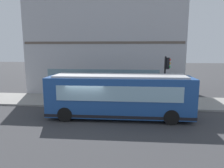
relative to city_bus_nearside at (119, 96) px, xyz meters
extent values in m
plane|color=#38383A|center=(-0.54, 2.19, -1.55)|extent=(120.00, 120.00, 0.00)
cube|color=gray|center=(4.24, 2.19, -1.48)|extent=(4.34, 40.00, 0.15)
cube|color=#A8A8AD|center=(10.56, 2.19, 3.40)|extent=(8.30, 16.35, 9.91)
cube|color=brown|center=(6.56, 2.19, 3.89)|extent=(0.36, 16.03, 0.24)
cube|color=slate|center=(6.46, 2.19, 0.05)|extent=(0.12, 11.45, 2.40)
cube|color=#1E478C|center=(0.00, -0.02, 0.05)|extent=(2.70, 10.05, 2.70)
cube|color=silver|center=(0.00, -0.02, 1.46)|extent=(2.30, 9.04, 0.12)
cube|color=#8CB2C6|center=(-0.10, 4.96, 0.50)|extent=(2.20, 0.12, 1.20)
cube|color=#8CB2C6|center=(1.27, 0.01, 0.45)|extent=(0.22, 8.20, 1.00)
cube|color=#8CB2C6|center=(-1.27, -0.04, 0.45)|extent=(0.22, 8.20, 1.00)
cube|color=black|center=(0.00, -0.02, -1.12)|extent=(2.74, 10.09, 0.20)
cylinder|color=black|center=(1.08, 3.61, -1.05)|extent=(0.32, 1.01, 1.00)
cylinder|color=black|center=(-1.22, 3.56, -1.05)|extent=(0.32, 1.01, 1.00)
cylinder|color=black|center=(1.22, -3.39, -1.05)|extent=(0.32, 1.01, 1.00)
cylinder|color=black|center=(-1.08, -3.44, -1.05)|extent=(0.32, 1.01, 1.00)
cylinder|color=black|center=(2.59, -3.47, 0.66)|extent=(0.14, 0.14, 4.12)
cube|color=black|center=(2.59, -3.66, 2.16)|extent=(0.32, 0.24, 0.90)
sphere|color=red|center=(2.59, -3.79, 2.44)|extent=(0.20, 0.20, 0.20)
sphere|color=yellow|center=(2.59, -3.79, 2.16)|extent=(0.20, 0.20, 0.20)
sphere|color=green|center=(2.59, -3.79, 1.88)|extent=(0.20, 0.20, 0.20)
cylinder|color=yellow|center=(5.46, -1.88, -1.13)|extent=(0.24, 0.24, 0.55)
sphere|color=yellow|center=(5.46, -1.88, -0.77)|extent=(0.22, 0.22, 0.22)
cylinder|color=yellow|center=(5.46, -2.05, -1.08)|extent=(0.10, 0.12, 0.10)
cylinder|color=yellow|center=(5.63, -1.88, -1.08)|extent=(0.12, 0.10, 0.10)
cylinder|color=gold|center=(5.33, 5.97, -0.99)|extent=(0.14, 0.14, 0.83)
cylinder|color=gold|center=(5.42, 6.12, -0.99)|extent=(0.14, 0.14, 0.83)
cylinder|color=gold|center=(5.37, 6.05, -0.25)|extent=(0.32, 0.32, 0.65)
sphere|color=beige|center=(5.37, 6.05, 0.19)|extent=(0.22, 0.22, 0.22)
cylinder|color=#3F8C4C|center=(4.00, -0.68, -1.02)|extent=(0.14, 0.14, 0.77)
cylinder|color=#3F8C4C|center=(3.82, -0.65, -1.02)|extent=(0.14, 0.14, 0.77)
cylinder|color=#99994C|center=(3.91, -0.67, -0.33)|extent=(0.32, 0.32, 0.61)
sphere|color=#9E704C|center=(3.91, -0.67, 0.07)|extent=(0.21, 0.21, 0.21)
cylinder|color=black|center=(2.71, 5.87, -0.99)|extent=(0.14, 0.14, 0.84)
cylinder|color=black|center=(2.82, 5.73, -0.99)|extent=(0.14, 0.14, 0.84)
cylinder|color=#99994C|center=(2.77, 5.80, -0.24)|extent=(0.32, 0.32, 0.66)
sphere|color=#9E704C|center=(2.77, 5.80, 0.21)|extent=(0.23, 0.23, 0.23)
cube|color=#BF3F19|center=(5.74, 3.26, -0.95)|extent=(0.44, 0.40, 0.90)
cube|color=#8CB2C6|center=(5.74, 3.05, -0.77)|extent=(0.35, 0.03, 0.30)
camera|label=1|loc=(-14.19, -0.96, 3.30)|focal=33.18mm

